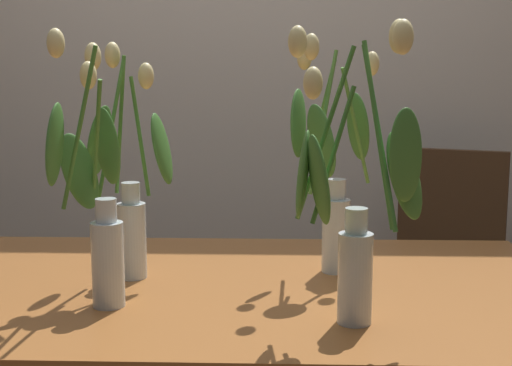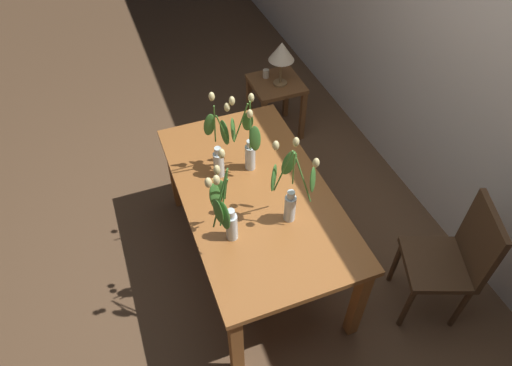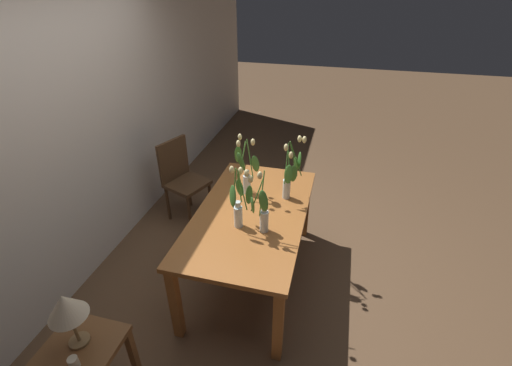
{
  "view_description": "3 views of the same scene",
  "coord_description": "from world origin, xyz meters",
  "px_view_note": "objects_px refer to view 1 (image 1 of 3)",
  "views": [
    {
      "loc": [
        0.14,
        -1.61,
        1.24
      ],
      "look_at": [
        0.08,
        0.05,
        0.97
      ],
      "focal_mm": 50.84,
      "sensor_mm": 36.0,
      "label": 1
    },
    {
      "loc": [
        1.8,
        -0.67,
        2.82
      ],
      "look_at": [
        0.06,
        -0.01,
        0.88
      ],
      "focal_mm": 31.78,
      "sensor_mm": 36.0,
      "label": 2
    },
    {
      "loc": [
        -2.3,
        -0.63,
        2.45
      ],
      "look_at": [
        0.01,
        -0.04,
        1.02
      ],
      "focal_mm": 24.42,
      "sensor_mm": 36.0,
      "label": 3
    }
  ],
  "objects_px": {
    "dining_table": "(220,322)",
    "tulip_vase_3": "(128,192)",
    "tulip_vase_1": "(332,183)",
    "dining_chair": "(445,261)",
    "tulip_vase_0": "(355,212)",
    "tulip_vase_2": "(95,220)"
  },
  "relations": [
    {
      "from": "tulip_vase_2",
      "to": "dining_chair",
      "type": "height_order",
      "value": "tulip_vase_2"
    },
    {
      "from": "tulip_vase_1",
      "to": "tulip_vase_0",
      "type": "bearing_deg",
      "value": -87.66
    },
    {
      "from": "dining_table",
      "to": "tulip_vase_2",
      "type": "distance_m",
      "value": 0.4
    },
    {
      "from": "tulip_vase_0",
      "to": "dining_chair",
      "type": "bearing_deg",
      "value": 69.8
    },
    {
      "from": "dining_table",
      "to": "tulip_vase_2",
      "type": "bearing_deg",
      "value": -148.59
    },
    {
      "from": "tulip_vase_1",
      "to": "dining_chair",
      "type": "xyz_separation_m",
      "value": [
        0.49,
        0.89,
        -0.44
      ]
    },
    {
      "from": "tulip_vase_0",
      "to": "dining_chair",
      "type": "height_order",
      "value": "tulip_vase_0"
    },
    {
      "from": "tulip_vase_2",
      "to": "tulip_vase_1",
      "type": "bearing_deg",
      "value": 27.69
    },
    {
      "from": "tulip_vase_1",
      "to": "tulip_vase_3",
      "type": "height_order",
      "value": "tulip_vase_1"
    },
    {
      "from": "tulip_vase_3",
      "to": "tulip_vase_1",
      "type": "bearing_deg",
      "value": 9.67
    },
    {
      "from": "dining_table",
      "to": "tulip_vase_0",
      "type": "height_order",
      "value": "tulip_vase_0"
    },
    {
      "from": "tulip_vase_1",
      "to": "dining_chair",
      "type": "height_order",
      "value": "tulip_vase_1"
    },
    {
      "from": "dining_table",
      "to": "tulip_vase_3",
      "type": "height_order",
      "value": "tulip_vase_3"
    },
    {
      "from": "tulip_vase_0",
      "to": "tulip_vase_3",
      "type": "distance_m",
      "value": 0.59
    },
    {
      "from": "tulip_vase_2",
      "to": "tulip_vase_3",
      "type": "distance_m",
      "value": 0.19
    },
    {
      "from": "tulip_vase_0",
      "to": "tulip_vase_2",
      "type": "bearing_deg",
      "value": 166.88
    },
    {
      "from": "tulip_vase_1",
      "to": "dining_chair",
      "type": "distance_m",
      "value": 1.1
    },
    {
      "from": "dining_table",
      "to": "tulip_vase_3",
      "type": "xyz_separation_m",
      "value": [
        -0.22,
        0.04,
        0.3
      ]
    },
    {
      "from": "tulip_vase_0",
      "to": "tulip_vase_3",
      "type": "bearing_deg",
      "value": 148.12
    },
    {
      "from": "dining_table",
      "to": "tulip_vase_1",
      "type": "xyz_separation_m",
      "value": [
        0.27,
        0.12,
        0.31
      ]
    },
    {
      "from": "tulip_vase_2",
      "to": "dining_chair",
      "type": "xyz_separation_m",
      "value": [
        1.0,
        1.16,
        -0.4
      ]
    },
    {
      "from": "tulip_vase_3",
      "to": "dining_chair",
      "type": "bearing_deg",
      "value": 45.11
    }
  ]
}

